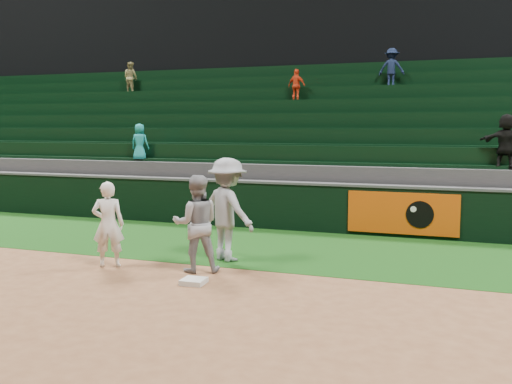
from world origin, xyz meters
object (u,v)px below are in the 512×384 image
at_px(first_base, 194,281).
at_px(base_coach, 228,210).
at_px(baserunner, 196,224).
at_px(first_baseman, 108,224).

relative_size(first_base, base_coach, 0.19).
bearing_deg(baserunner, base_coach, -128.97).
bearing_deg(first_base, base_coach, 93.48).
distance_m(first_baseman, base_coach, 2.30).
relative_size(first_base, baserunner, 0.22).
distance_m(first_base, baserunner, 1.19).
height_order(first_base, base_coach, base_coach).
height_order(first_baseman, base_coach, base_coach).
xyz_separation_m(first_base, first_baseman, (-2.05, 0.55, 0.77)).
height_order(first_base, first_baseman, first_baseman).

